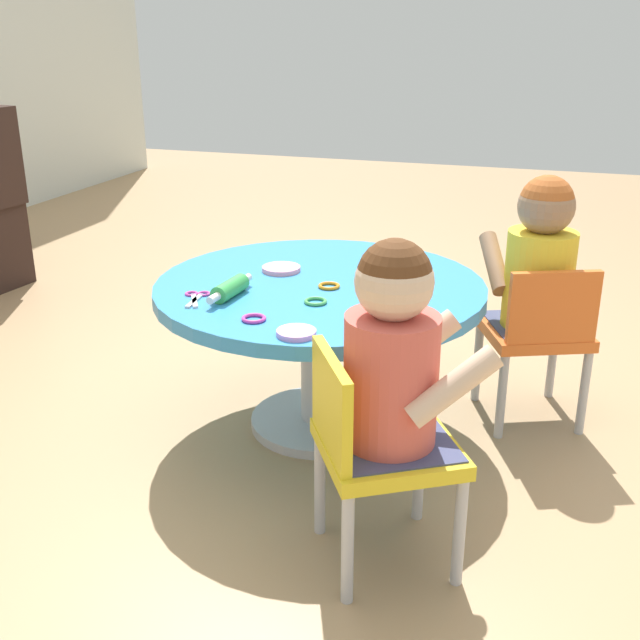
# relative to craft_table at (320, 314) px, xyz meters

# --- Properties ---
(ground_plane) EXTENTS (10.00, 10.00, 0.00)m
(ground_plane) POSITION_rel_craft_table_xyz_m (0.00, 0.00, -0.38)
(ground_plane) COLOR tan
(craft_table) EXTENTS (0.99, 0.99, 0.48)m
(craft_table) POSITION_rel_craft_table_xyz_m (0.00, 0.00, 0.00)
(craft_table) COLOR silver
(craft_table) RESTS_ON ground
(child_chair_left) EXTENTS (0.41, 0.41, 0.54)m
(child_chair_left) POSITION_rel_craft_table_xyz_m (-0.59, -0.33, -0.07)
(child_chair_left) COLOR #B7B7BC
(child_chair_left) RESTS_ON ground
(seated_child_left) EXTENTS (0.41, 0.44, 0.51)m
(seated_child_left) POSITION_rel_craft_table_xyz_m (-0.57, -0.36, 0.15)
(seated_child_left) COLOR #3F4772
(seated_child_left) RESTS_ON ground
(child_chair_right) EXTENTS (0.40, 0.40, 0.54)m
(child_chair_right) POSITION_rel_craft_table_xyz_m (0.24, -0.63, -0.07)
(child_chair_right) COLOR #B7B7BC
(child_chair_right) RESTS_ON ground
(seated_child_right) EXTENTS (0.42, 0.38, 0.51)m
(seated_child_right) POSITION_rel_craft_table_xyz_m (0.28, -0.62, 0.15)
(seated_child_right) COLOR #3F4772
(seated_child_right) RESTS_ON ground
(rolling_pin) EXTENTS (0.23, 0.06, 0.05)m
(rolling_pin) POSITION_rel_craft_table_xyz_m (-0.20, 0.20, 0.12)
(rolling_pin) COLOR green
(rolling_pin) RESTS_ON craft_table
(craft_scissors) EXTENTS (0.14, 0.09, 0.01)m
(craft_scissors) POSITION_rel_craft_table_xyz_m (-0.24, 0.29, 0.10)
(craft_scissors) COLOR silver
(craft_scissors) RESTS_ON craft_table
(playdough_blob_0) EXTENTS (0.10, 0.10, 0.01)m
(playdough_blob_0) POSITION_rel_craft_table_xyz_m (-0.42, -0.08, 0.11)
(playdough_blob_0) COLOR #CC99E5
(playdough_blob_0) RESTS_ON craft_table
(playdough_blob_1) EXTENTS (0.12, 0.12, 0.01)m
(playdough_blob_1) POSITION_rel_craft_table_xyz_m (0.07, 0.15, 0.11)
(playdough_blob_1) COLOR pink
(playdough_blob_1) RESTS_ON craft_table
(cookie_cutter_0) EXTENTS (0.06, 0.06, 0.01)m
(cookie_cutter_0) POSITION_rel_craft_table_xyz_m (-0.18, -0.05, 0.10)
(cookie_cutter_0) COLOR #4CB259
(cookie_cutter_0) RESTS_ON craft_table
(cookie_cutter_1) EXTENTS (0.06, 0.06, 0.01)m
(cookie_cutter_1) POSITION_rel_craft_table_xyz_m (-0.04, -0.04, 0.10)
(cookie_cutter_1) COLOR orange
(cookie_cutter_1) RESTS_ON craft_table
(cookie_cutter_2) EXTENTS (0.07, 0.07, 0.01)m
(cookie_cutter_2) POSITION_rel_craft_table_xyz_m (-0.35, 0.07, 0.10)
(cookie_cutter_2) COLOR #D83FA5
(cookie_cutter_2) RESTS_ON craft_table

